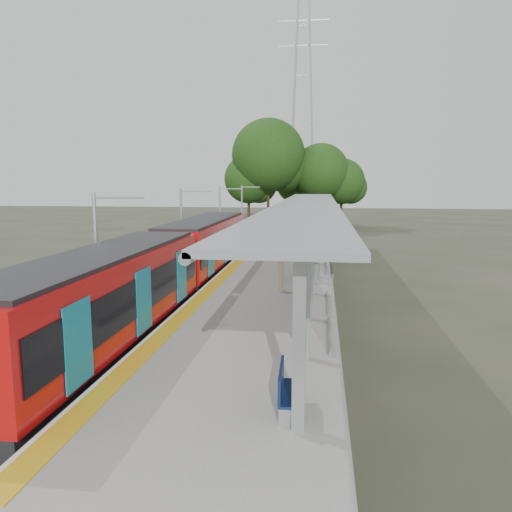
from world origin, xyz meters
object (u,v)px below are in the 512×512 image
at_px(train, 169,265).
at_px(bench_far, 315,233).
at_px(bench_near, 286,389).
at_px(bench_mid, 304,267).
at_px(info_pillar_near, 280,276).
at_px(info_pillar_far, 312,251).
at_px(litter_bin, 315,273).

xyz_separation_m(train, bench_far, (6.36, 20.46, -0.54)).
height_order(bench_near, bench_far, bench_near).
distance_m(bench_mid, info_pillar_near, 3.09).
bearing_deg(info_pillar_far, info_pillar_near, -90.53).
relative_size(bench_near, bench_mid, 0.87).
bearing_deg(info_pillar_far, litter_bin, -78.56).
height_order(bench_mid, litter_bin, bench_mid).
height_order(bench_far, info_pillar_far, info_pillar_far).
bearing_deg(info_pillar_far, train, -122.01).
relative_size(bench_mid, info_pillar_near, 1.08).
bearing_deg(info_pillar_far, bench_near, -81.76).
relative_size(info_pillar_far, litter_bin, 1.94).
xyz_separation_m(bench_near, bench_far, (0.14, 32.37, -0.01)).
bearing_deg(bench_near, bench_far, 88.12).
distance_m(train, litter_bin, 6.96).
relative_size(bench_near, litter_bin, 1.61).
distance_m(bench_mid, info_pillar_far, 4.75).
xyz_separation_m(bench_mid, info_pillar_near, (-0.93, -2.95, 0.08)).
xyz_separation_m(train, bench_near, (6.21, -11.90, -0.52)).
relative_size(bench_near, bench_far, 0.99).
distance_m(bench_far, info_pillar_far, 13.06).
distance_m(bench_mid, litter_bin, 0.87).
xyz_separation_m(info_pillar_near, info_pillar_far, (1.25, 7.68, 0.10)).
distance_m(train, info_pillar_far, 9.77).
height_order(bench_near, litter_bin, bench_near).
distance_m(bench_near, litter_bin, 13.94).
relative_size(bench_mid, bench_far, 1.14).
relative_size(bench_far, info_pillar_near, 0.95).
bearing_deg(bench_far, info_pillar_far, -79.01).
distance_m(info_pillar_far, litter_bin, 5.39).
height_order(train, litter_bin, train).
bearing_deg(bench_near, info_pillar_far, 87.90).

